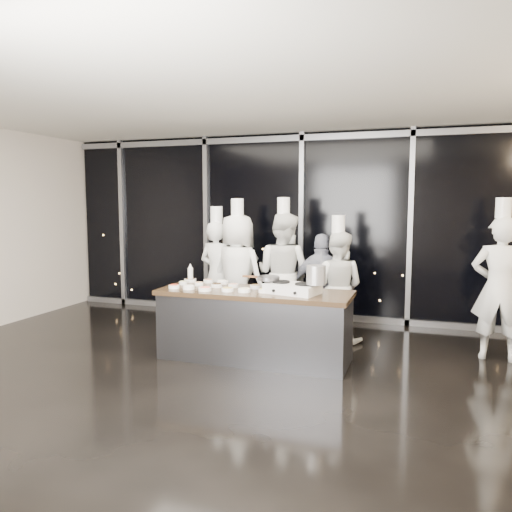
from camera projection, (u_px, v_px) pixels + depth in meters
The scene contains 15 objects.
ground at pixel (228, 383), 5.59m from camera, with size 9.00×9.00×0.00m, color black.
room_shell at pixel (242, 181), 5.29m from camera, with size 9.02×7.02×3.21m.
window_wall at pixel (302, 226), 8.65m from camera, with size 8.90×0.11×3.20m.
demo_counter at pixel (254, 325), 6.39m from camera, with size 2.46×0.86×0.90m.
stove at pixel (292, 288), 6.14m from camera, with size 0.71×0.53×0.14m.
frying_pan at pixel (268, 278), 6.30m from camera, with size 0.51×0.34×0.05m.
stock_pot at pixel (316, 275), 5.95m from camera, with size 0.23×0.23×0.23m, color #B0B0B2.
prep_bowls at pixel (217, 286), 6.55m from camera, with size 1.41×0.74×0.05m.
squeeze_bottle at pixel (190, 273), 6.99m from camera, with size 0.07×0.07×0.26m.
chef_far_left at pixel (217, 274), 7.90m from camera, with size 0.71×0.55×1.95m.
chef_left at pixel (238, 274), 7.59m from camera, with size 1.02×0.80×2.07m.
chef_center at pixel (283, 273), 7.58m from camera, with size 1.06×0.92×2.09m.
guest at pixel (322, 286), 7.39m from camera, with size 0.94×0.45×1.56m.
chef_right at pixel (337, 286), 7.21m from camera, with size 0.85×0.71×1.83m.
chef_side at pixel (499, 287), 6.34m from camera, with size 0.70×0.49×2.08m.
Camera 1 is at (2.04, -5.02, 2.03)m, focal length 35.00 mm.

